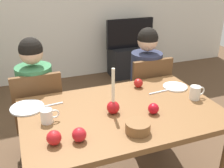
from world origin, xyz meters
The scene contains 19 objects.
dining_table centered at (0.00, 0.00, 0.67)m, with size 1.40×0.90×0.75m.
chair_left centered at (-0.53, 0.61, 0.51)m, with size 0.40×0.40×0.90m.
chair_right centered at (0.52, 0.61, 0.51)m, with size 0.40×0.40×0.90m.
person_left_child centered at (-0.53, 0.64, 0.57)m, with size 0.30×0.30×1.17m.
person_right_child centered at (0.52, 0.64, 0.57)m, with size 0.30×0.30×1.17m.
tv_stand centered at (1.10, 2.30, 0.24)m, with size 0.64×0.40×0.48m, color black.
tv centered at (1.10, 2.30, 0.71)m, with size 0.79×0.05×0.46m.
candle_centerpiece centered at (-0.07, -0.02, 0.82)m, with size 0.09×0.09×0.33m.
plate_left centered at (-0.63, 0.26, 0.76)m, with size 0.24×0.24×0.01m, color silver.
plate_right centered at (0.57, 0.20, 0.76)m, with size 0.20×0.20×0.01m, color white.
mug_left centered at (-0.51, 0.03, 0.80)m, with size 0.12×0.08×0.09m.
mug_right centered at (0.59, -0.04, 0.80)m, with size 0.13×0.08×0.10m.
fork_left centered at (-0.46, 0.25, 0.75)m, with size 0.18×0.01×0.01m, color silver.
fork_right centered at (0.39, 0.16, 0.75)m, with size 0.18×0.01×0.01m, color silver.
bowl_walnuts centered at (-0.01, -0.28, 0.78)m, with size 0.15×0.15×0.07m, color brown.
apple_near_candle centered at (-0.51, -0.22, 0.79)m, with size 0.09×0.09×0.09m, color red.
apple_by_left_plate centered at (-0.37, -0.25, 0.79)m, with size 0.09×0.09×0.09m, color red.
apple_by_right_mug centered at (0.18, -0.12, 0.79)m, with size 0.08×0.08×0.08m, color red.
apple_far_edge centered at (0.28, 0.31, 0.79)m, with size 0.08×0.08×0.08m, color #AB1A18.
Camera 1 is at (-0.65, -1.51, 1.68)m, focal length 42.52 mm.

